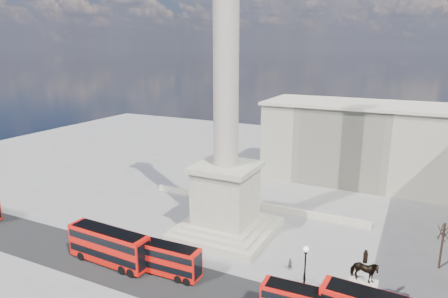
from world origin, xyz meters
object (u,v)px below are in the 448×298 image
Objects in this scene: nelsons_column at (226,151)px; equestrian_statue at (362,293)px; red_bus_b at (163,258)px; pedestrian_crossing at (304,279)px; red_bus_a at (109,246)px; victorian_lamp at (305,271)px; pedestrian_walking at (290,264)px.

nelsons_column is 6.54× the size of equestrian_statue.
red_bus_b is 5.84× the size of pedestrian_crossing.
equestrian_statue is at bearing 9.29° from red_bus_a.
pedestrian_crossing is at bearing 158.01° from equestrian_statue.
victorian_lamp reaches higher than red_bus_a.
equestrian_statue is (30.95, 3.69, 0.11)m from red_bus_a.
red_bus_a is 7.85× the size of pedestrian_walking.
red_bus_b is 1.42× the size of victorian_lamp.
pedestrian_walking is (-9.33, 5.29, -1.86)m from equestrian_statue.
red_bus_a is (-9.49, -15.11, -10.41)m from nelsons_column.
red_bus_a is at bearing 73.56° from pedestrian_crossing.
red_bus_b is 1.32× the size of equestrian_statue.
red_bus_b is 6.66× the size of pedestrian_walking.
nelsons_column is at bearing 139.52° from pedestrian_walking.
equestrian_statue reaches higher than victorian_lamp.
victorian_lamp is (15.59, -12.51, -8.75)m from nelsons_column.
pedestrian_walking is (21.62, 8.98, -1.75)m from red_bus_a.
red_bus_b is at bearing 10.61° from red_bus_a.
nelsons_column reaches higher than pedestrian_crossing.
victorian_lamp is (17.41, 1.51, 2.04)m from red_bus_b.
victorian_lamp reaches higher than pedestrian_crossing.
red_bus_a reaches higher than pedestrian_crossing.
victorian_lamp reaches higher than pedestrian_walking.
nelsons_column reaches higher than red_bus_b.
equestrian_statue reaches higher than red_bus_a.
pedestrian_walking is at bearing 150.43° from equestrian_statue.
equestrian_statue is at bearing -143.34° from pedestrian_crossing.
nelsons_column is 20.66m from red_bus_a.
red_bus_b is 16.08m from pedestrian_walking.
red_bus_b is at bearing -173.64° from equestrian_statue.
red_bus_a is 1.56× the size of equestrian_statue.
nelsons_column is at bearing 28.03° from pedestrian_crossing.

